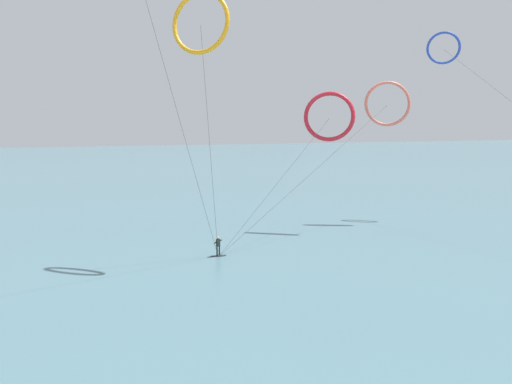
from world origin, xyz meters
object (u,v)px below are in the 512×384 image
kite_cobalt (444,48)px  kite_crimson (329,116)px  kite_coral (387,104)px  surfer_charcoal (218,248)px  kite_amber (201,23)px

kite_cobalt → kite_crimson: kite_cobalt is taller
kite_crimson → kite_coral: size_ratio=0.67×
surfer_charcoal → kite_crimson: (13.01, 6.61, 10.98)m
kite_cobalt → kite_amber: (-29.79, -9.56, -0.68)m
surfer_charcoal → kite_cobalt: size_ratio=0.05×
kite_cobalt → kite_amber: 31.30m
kite_cobalt → surfer_charcoal: bearing=-129.4°
kite_amber → kite_coral: (22.00, 8.40, -5.71)m
kite_coral → kite_amber: bearing=-137.5°
kite_cobalt → kite_crimson: 17.76m
surfer_charcoal → kite_coral: kite_coral is taller
kite_cobalt → kite_coral: (-7.79, -1.16, -6.39)m
kite_cobalt → kite_crimson: bearing=-136.9°
surfer_charcoal → kite_cobalt: bearing=-13.0°
surfer_charcoal → kite_coral: size_ratio=0.07×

